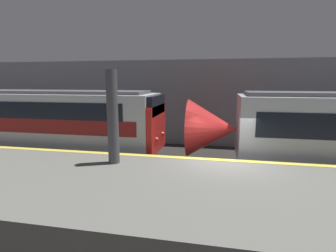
% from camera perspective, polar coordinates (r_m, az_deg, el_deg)
% --- Properties ---
extents(ground_plane, '(120.00, 120.00, 0.00)m').
position_cam_1_polar(ground_plane, '(10.39, 11.96, -12.57)').
color(ground_plane, '#282623').
extents(platform, '(40.00, 5.35, 1.06)m').
position_cam_1_polar(platform, '(7.74, 12.29, -16.48)').
color(platform, slate).
rests_on(platform, ground).
extents(station_rear_barrier, '(50.00, 0.15, 5.16)m').
position_cam_1_polar(station_rear_barrier, '(15.87, 12.10, 4.77)').
color(station_rear_barrier, gray).
rests_on(station_rear_barrier, ground).
extents(support_pillar_near, '(0.39, 0.39, 3.25)m').
position_cam_1_polar(support_pillar_near, '(9.24, -11.95, 1.85)').
color(support_pillar_near, '#47474C').
rests_on(support_pillar_near, platform).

